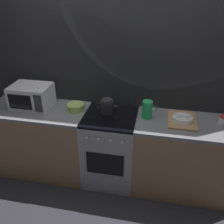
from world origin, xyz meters
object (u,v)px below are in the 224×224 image
(stove_unit, at_px, (110,148))
(mixing_bowl, at_px, (76,107))
(microwave, at_px, (32,96))
(dish_pile, at_px, (182,119))
(spice_jar, at_px, (223,120))
(pitcher, at_px, (147,109))
(kettle, at_px, (107,106))

(stove_unit, height_order, mixing_bowl, mixing_bowl)
(stove_unit, height_order, microwave, microwave)
(dish_pile, relative_size, spice_jar, 3.81)
(mixing_bowl, height_order, spice_jar, spice_jar)
(mixing_bowl, relative_size, spice_jar, 1.90)
(microwave, bearing_deg, spice_jar, 0.11)
(stove_unit, bearing_deg, spice_jar, 2.33)
(microwave, bearing_deg, mixing_bowl, 1.09)
(mixing_bowl, xyz_separation_m, pitcher, (0.83, -0.01, 0.06))
(microwave, bearing_deg, stove_unit, -2.66)
(microwave, height_order, dish_pile, microwave)
(mixing_bowl, bearing_deg, microwave, -178.91)
(mixing_bowl, distance_m, pitcher, 0.83)
(microwave, distance_m, dish_pile, 1.75)
(mixing_bowl, height_order, dish_pile, mixing_bowl)
(dish_pile, bearing_deg, kettle, 177.69)
(kettle, height_order, pitcher, pitcher)
(stove_unit, relative_size, mixing_bowl, 4.50)
(pitcher, bearing_deg, spice_jar, 0.42)
(stove_unit, height_order, pitcher, pitcher)
(microwave, relative_size, pitcher, 2.30)
(mixing_bowl, bearing_deg, kettle, 2.19)
(spice_jar, bearing_deg, dish_pile, -178.09)
(spice_jar, bearing_deg, pitcher, -179.58)
(stove_unit, distance_m, pitcher, 0.69)
(pitcher, bearing_deg, mixing_bowl, 179.19)
(dish_pile, bearing_deg, microwave, 179.69)
(microwave, xyz_separation_m, mixing_bowl, (0.54, 0.01, -0.10))
(stove_unit, relative_size, microwave, 1.96)
(microwave, height_order, spice_jar, microwave)
(kettle, xyz_separation_m, pitcher, (0.46, -0.03, 0.02))
(stove_unit, distance_m, dish_pile, 0.92)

